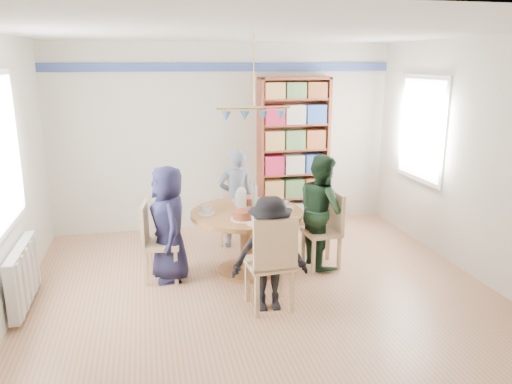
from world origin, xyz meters
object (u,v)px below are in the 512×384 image
object	(u,v)px
person_left	(169,224)
bookshelf	(293,154)
radiator	(23,275)
chair_far	(236,209)
chair_right	(328,226)
chair_near	(272,259)
person_near	(270,254)
person_right	(322,210)
chair_left	(155,239)
dining_table	(247,227)
person_far	(236,198)

from	to	relation	value
person_left	bookshelf	world-z (taller)	bookshelf
radiator	chair_far	world-z (taller)	chair_far
chair_right	chair_near	bearing A→B (deg)	-134.30
radiator	person_near	world-z (taller)	person_near
chair_right	person_right	bearing A→B (deg)	132.74
chair_left	chair_right	xyz separation A→B (m)	(2.04, -0.03, 0.01)
chair_left	chair_far	bearing A→B (deg)	42.45
person_near	chair_far	bearing A→B (deg)	93.59
chair_right	person_left	distance (m)	1.89
chair_left	dining_table	bearing A→B (deg)	-0.61
chair_left	chair_far	xyz separation A→B (m)	(1.12, 1.02, -0.02)
chair_far	bookshelf	size ratio (longest dim) A/B	0.39
bookshelf	person_right	bearing A→B (deg)	-94.19
chair_right	chair_near	world-z (taller)	chair_near
person_left	person_right	world-z (taller)	person_right
chair_left	chair_right	bearing A→B (deg)	-0.92
radiator	dining_table	xyz separation A→B (m)	(2.37, 0.38, 0.21)
chair_near	person_right	world-z (taller)	person_right
dining_table	chair_left	size ratio (longest dim) A/B	1.44
radiator	bookshelf	xyz separation A→B (m)	(3.42, 2.04, 0.74)
chair_left	chair_right	distance (m)	2.04
dining_table	bookshelf	distance (m)	2.04
dining_table	person_far	bearing A→B (deg)	87.60
radiator	chair_near	size ratio (longest dim) A/B	1.00
chair_near	person_near	world-z (taller)	person_near
person_right	bookshelf	bearing A→B (deg)	-10.30
bookshelf	dining_table	bearing A→B (deg)	-122.29
person_far	bookshelf	distance (m)	1.34
person_left	bookshelf	size ratio (longest dim) A/B	0.60
chair_right	chair_far	size ratio (longest dim) A/B	1.05
dining_table	person_far	distance (m)	0.89
person_left	chair_far	bearing A→B (deg)	128.45
dining_table	person_near	distance (m)	0.95
person_right	radiator	bearing A→B (deg)	91.10
chair_right	person_left	xyz separation A→B (m)	(-1.88, 0.03, 0.16)
chair_left	person_far	xyz separation A→B (m)	(1.09, 0.88, 0.17)
chair_left	chair_far	distance (m)	1.52
chair_near	bookshelf	size ratio (longest dim) A/B	0.45
chair_far	person_far	distance (m)	0.24
radiator	bookshelf	size ratio (longest dim) A/B	0.45
person_near	person_left	bearing A→B (deg)	138.84
radiator	person_far	xyz separation A→B (m)	(2.41, 1.27, 0.32)
chair_right	bookshelf	size ratio (longest dim) A/B	0.41
dining_table	chair_right	xyz separation A→B (m)	(0.99, -0.02, -0.05)
radiator	person_right	world-z (taller)	person_right
person_left	person_near	distance (m)	1.33
chair_left	person_left	world-z (taller)	person_left
chair_far	person_near	xyz separation A→B (m)	(-0.03, -1.98, 0.11)
chair_far	person_far	size ratio (longest dim) A/B	0.65
chair_left	person_far	bearing A→B (deg)	38.71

